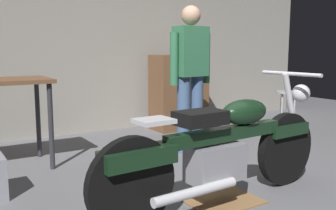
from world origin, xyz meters
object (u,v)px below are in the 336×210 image
at_px(person_standing, 190,72).
at_px(motorcycle, 222,147).
at_px(wooden_dresser, 179,92).
at_px(shop_stool, 288,102).

bearing_deg(person_standing, motorcycle, 58.60).
distance_m(person_standing, wooden_dresser, 1.34).
distance_m(person_standing, shop_stool, 1.51).
relative_size(person_standing, shop_stool, 2.61).
height_order(shop_stool, wooden_dresser, wooden_dresser).
relative_size(person_standing, wooden_dresser, 1.52).
xyz_separation_m(shop_stool, wooden_dresser, (-0.83, 1.33, 0.05)).
distance_m(motorcycle, shop_stool, 2.43).
bearing_deg(wooden_dresser, motorcycle, -116.87).
xyz_separation_m(person_standing, shop_stool, (1.43, -0.20, -0.43)).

